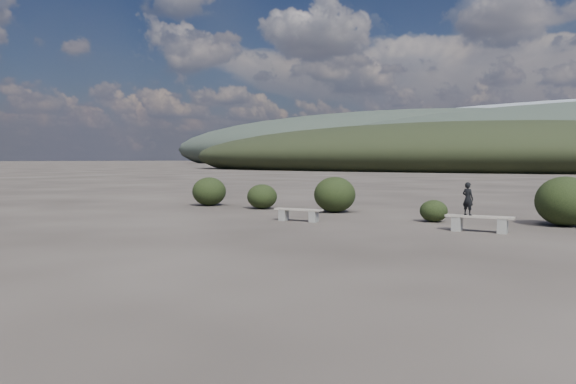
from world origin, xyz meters
The scene contains 9 objects.
ground centered at (0.00, 0.00, 0.00)m, with size 1200.00×1200.00×0.00m, color #2A2420.
bench_left centered at (-1.34, 5.62, 0.25)m, with size 1.67×0.55×0.41m.
bench_right centered at (4.35, 6.08, 0.28)m, with size 1.87×0.57×0.46m.
seated_person centered at (4.03, 6.04, 0.93)m, with size 0.34×0.22×0.94m, color black.
shrub_a centered at (-5.08, 8.75, 0.51)m, with size 1.24×1.24×1.01m, color black.
shrub_b centered at (-1.85, 9.05, 0.68)m, with size 1.60×1.60×1.37m, color black.
shrub_c centered at (2.43, 7.88, 0.36)m, with size 0.90×0.90×0.72m, color black.
shrub_d centered at (6.15, 8.98, 0.76)m, with size 1.74×1.74×1.52m, color black.
shrub_f centered at (-7.96, 8.76, 0.62)m, with size 1.48×1.48×1.25m, color black.
Camera 1 is at (8.43, -9.90, 2.03)m, focal length 35.00 mm.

